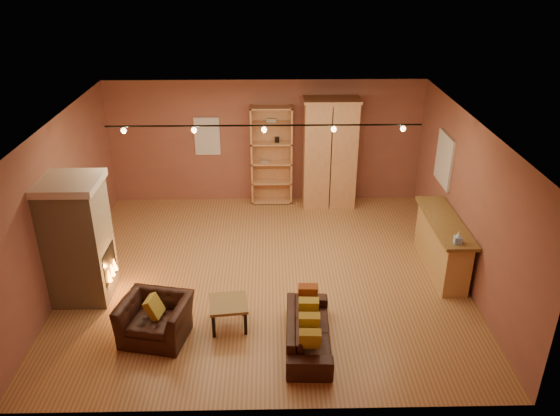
{
  "coord_description": "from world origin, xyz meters",
  "views": [
    {
      "loc": [
        0.08,
        -8.45,
        5.37
      ],
      "look_at": [
        0.26,
        0.2,
        1.21
      ],
      "focal_mm": 35.0,
      "sensor_mm": 36.0,
      "label": 1
    }
  ],
  "objects_px": {
    "armoire": "(330,153)",
    "bar_counter": "(442,244)",
    "armchair": "(155,313)",
    "coffee_table": "(228,306)",
    "bookcase": "(272,154)",
    "loveseat": "(309,325)",
    "fireplace": "(78,240)"
  },
  "relations": [
    {
      "from": "bookcase",
      "to": "loveseat",
      "type": "relative_size",
      "value": 1.35
    },
    {
      "from": "armoire",
      "to": "coffee_table",
      "type": "height_order",
      "value": "armoire"
    },
    {
      "from": "bar_counter",
      "to": "coffee_table",
      "type": "bearing_deg",
      "value": -156.61
    },
    {
      "from": "bar_counter",
      "to": "armoire",
      "type": "bearing_deg",
      "value": 122.25
    },
    {
      "from": "loveseat",
      "to": "armchair",
      "type": "xyz_separation_m",
      "value": [
        -2.29,
        0.22,
        0.09
      ]
    },
    {
      "from": "fireplace",
      "to": "loveseat",
      "type": "relative_size",
      "value": 1.26
    },
    {
      "from": "fireplace",
      "to": "armoire",
      "type": "distance_m",
      "value": 5.7
    },
    {
      "from": "armchair",
      "to": "coffee_table",
      "type": "bearing_deg",
      "value": 24.22
    },
    {
      "from": "bookcase",
      "to": "loveseat",
      "type": "distance_m",
      "value": 5.19
    },
    {
      "from": "loveseat",
      "to": "armchair",
      "type": "relative_size",
      "value": 1.53
    },
    {
      "from": "coffee_table",
      "to": "fireplace",
      "type": "bearing_deg",
      "value": 159.72
    },
    {
      "from": "bar_counter",
      "to": "fireplace",
      "type": "bearing_deg",
      "value": -173.46
    },
    {
      "from": "bookcase",
      "to": "armoire",
      "type": "bearing_deg",
      "value": -8.62
    },
    {
      "from": "fireplace",
      "to": "armoire",
      "type": "height_order",
      "value": "armoire"
    },
    {
      "from": "armoire",
      "to": "coffee_table",
      "type": "distance_m",
      "value": 4.95
    },
    {
      "from": "armoire",
      "to": "armchair",
      "type": "xyz_separation_m",
      "value": [
        -3.07,
        -4.69,
        -0.81
      ]
    },
    {
      "from": "bar_counter",
      "to": "armchair",
      "type": "xyz_separation_m",
      "value": [
        -4.85,
        -1.87,
        -0.07
      ]
    },
    {
      "from": "bar_counter",
      "to": "coffee_table",
      "type": "xyz_separation_m",
      "value": [
        -3.77,
        -1.63,
        -0.13
      ]
    },
    {
      "from": "bookcase",
      "to": "fireplace",
      "type": "bearing_deg",
      "value": -130.39
    },
    {
      "from": "bar_counter",
      "to": "bookcase",
      "type": "bearing_deg",
      "value": 135.49
    },
    {
      "from": "armoire",
      "to": "bar_counter",
      "type": "distance_m",
      "value": 3.41
    },
    {
      "from": "fireplace",
      "to": "armchair",
      "type": "relative_size",
      "value": 1.93
    },
    {
      "from": "fireplace",
      "to": "bookcase",
      "type": "relative_size",
      "value": 0.94
    },
    {
      "from": "armoire",
      "to": "armchair",
      "type": "height_order",
      "value": "armoire"
    },
    {
      "from": "armchair",
      "to": "fireplace",
      "type": "bearing_deg",
      "value": 152.21
    },
    {
      "from": "bookcase",
      "to": "armoire",
      "type": "distance_m",
      "value": 1.31
    },
    {
      "from": "loveseat",
      "to": "armchair",
      "type": "height_order",
      "value": "armchair"
    },
    {
      "from": "fireplace",
      "to": "armoire",
      "type": "xyz_separation_m",
      "value": [
        4.46,
        3.54,
        0.18
      ]
    },
    {
      "from": "armchair",
      "to": "coffee_table",
      "type": "distance_m",
      "value": 1.11
    },
    {
      "from": "armoire",
      "to": "armchair",
      "type": "bearing_deg",
      "value": -123.23
    },
    {
      "from": "fireplace",
      "to": "bookcase",
      "type": "distance_m",
      "value": 4.9
    },
    {
      "from": "bookcase",
      "to": "armchair",
      "type": "distance_m",
      "value": 5.25
    }
  ]
}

